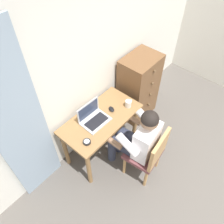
{
  "coord_description": "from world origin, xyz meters",
  "views": [
    {
      "loc": [
        -1.63,
        0.56,
        2.91
      ],
      "look_at": [
        -0.24,
        1.75,
        0.83
      ],
      "focal_mm": 36.54,
      "sensor_mm": 36.0,
      "label": 1
    }
  ],
  "objects_px": {
    "chair": "(149,153)",
    "desk_clock": "(87,142)",
    "desk": "(101,124)",
    "computer_mouse": "(111,109)",
    "dresser": "(138,88)",
    "coffee_mug": "(128,104)",
    "laptop": "(93,117)",
    "person_seated": "(137,138)"
  },
  "relations": [
    {
      "from": "desk",
      "to": "desk_clock",
      "type": "height_order",
      "value": "desk_clock"
    },
    {
      "from": "desk_clock",
      "to": "person_seated",
      "type": "bearing_deg",
      "value": -38.02
    },
    {
      "from": "dresser",
      "to": "coffee_mug",
      "type": "xyz_separation_m",
      "value": [
        -0.54,
        -0.21,
        0.23
      ]
    },
    {
      "from": "chair",
      "to": "desk_clock",
      "type": "height_order",
      "value": "chair"
    },
    {
      "from": "desk",
      "to": "chair",
      "type": "bearing_deg",
      "value": -80.32
    },
    {
      "from": "desk_clock",
      "to": "desk",
      "type": "bearing_deg",
      "value": 19.22
    },
    {
      "from": "dresser",
      "to": "desk_clock",
      "type": "height_order",
      "value": "dresser"
    },
    {
      "from": "chair",
      "to": "coffee_mug",
      "type": "xyz_separation_m",
      "value": [
        0.27,
        0.55,
        0.3
      ]
    },
    {
      "from": "chair",
      "to": "computer_mouse",
      "type": "height_order",
      "value": "chair"
    },
    {
      "from": "chair",
      "to": "desk_clock",
      "type": "xyz_separation_m",
      "value": [
        -0.49,
        0.55,
        0.26
      ]
    },
    {
      "from": "computer_mouse",
      "to": "desk_clock",
      "type": "height_order",
      "value": "computer_mouse"
    },
    {
      "from": "chair",
      "to": "laptop",
      "type": "bearing_deg",
      "value": 105.41
    },
    {
      "from": "laptop",
      "to": "computer_mouse",
      "type": "distance_m",
      "value": 0.28
    },
    {
      "from": "desk",
      "to": "person_seated",
      "type": "relative_size",
      "value": 0.9
    },
    {
      "from": "chair",
      "to": "computer_mouse",
      "type": "distance_m",
      "value": 0.72
    },
    {
      "from": "dresser",
      "to": "person_seated",
      "type": "bearing_deg",
      "value": -144.95
    },
    {
      "from": "person_seated",
      "to": "laptop",
      "type": "xyz_separation_m",
      "value": [
        -0.18,
        0.55,
        0.12
      ]
    },
    {
      "from": "person_seated",
      "to": "laptop",
      "type": "height_order",
      "value": "person_seated"
    },
    {
      "from": "laptop",
      "to": "desk_clock",
      "type": "xyz_separation_m",
      "value": [
        -0.29,
        -0.18,
        -0.04
      ]
    },
    {
      "from": "laptop",
      "to": "coffee_mug",
      "type": "xyz_separation_m",
      "value": [
        0.47,
        -0.18,
        -0.0
      ]
    },
    {
      "from": "dresser",
      "to": "coffee_mug",
      "type": "distance_m",
      "value": 0.62
    },
    {
      "from": "desk",
      "to": "laptop",
      "type": "bearing_deg",
      "value": 151.92
    },
    {
      "from": "computer_mouse",
      "to": "dresser",
      "type": "bearing_deg",
      "value": 31.62
    },
    {
      "from": "dresser",
      "to": "desk_clock",
      "type": "relative_size",
      "value": 12.09
    },
    {
      "from": "dresser",
      "to": "chair",
      "type": "distance_m",
      "value": 1.11
    },
    {
      "from": "computer_mouse",
      "to": "chair",
      "type": "bearing_deg",
      "value": -71.69
    },
    {
      "from": "desk",
      "to": "coffee_mug",
      "type": "distance_m",
      "value": 0.44
    },
    {
      "from": "laptop",
      "to": "computer_mouse",
      "type": "relative_size",
      "value": 3.48
    },
    {
      "from": "desk",
      "to": "chair",
      "type": "relative_size",
      "value": 1.23
    },
    {
      "from": "dresser",
      "to": "computer_mouse",
      "type": "relative_size",
      "value": 10.88
    },
    {
      "from": "desk",
      "to": "computer_mouse",
      "type": "xyz_separation_m",
      "value": [
        0.19,
        -0.01,
        0.14
      ]
    },
    {
      "from": "desk",
      "to": "computer_mouse",
      "type": "bearing_deg",
      "value": -4.36
    },
    {
      "from": "dresser",
      "to": "coffee_mug",
      "type": "height_order",
      "value": "dresser"
    },
    {
      "from": "desk",
      "to": "dresser",
      "type": "distance_m",
      "value": 0.93
    },
    {
      "from": "chair",
      "to": "coffee_mug",
      "type": "distance_m",
      "value": 0.68
    },
    {
      "from": "computer_mouse",
      "to": "desk_clock",
      "type": "bearing_deg",
      "value": -143.85
    },
    {
      "from": "dresser",
      "to": "coffee_mug",
      "type": "bearing_deg",
      "value": -158.43
    },
    {
      "from": "coffee_mug",
      "to": "laptop",
      "type": "bearing_deg",
      "value": 158.9
    },
    {
      "from": "computer_mouse",
      "to": "desk",
      "type": "bearing_deg",
      "value": -159.87
    },
    {
      "from": "coffee_mug",
      "to": "computer_mouse",
      "type": "bearing_deg",
      "value": 148.16
    },
    {
      "from": "desk",
      "to": "coffee_mug",
      "type": "relative_size",
      "value": 8.84
    },
    {
      "from": "person_seated",
      "to": "coffee_mug",
      "type": "bearing_deg",
      "value": 52.02
    }
  ]
}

